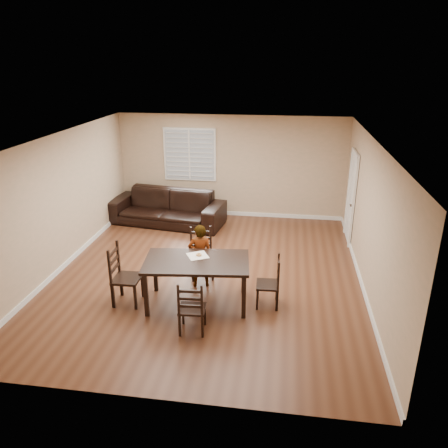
{
  "coord_description": "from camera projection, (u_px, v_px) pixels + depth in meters",
  "views": [
    {
      "loc": [
        1.46,
        -7.72,
        4.1
      ],
      "look_at": [
        0.29,
        0.21,
        1.0
      ],
      "focal_mm": 35.0,
      "sensor_mm": 36.0,
      "label": 1
    }
  ],
  "objects": [
    {
      "name": "chair_left",
      "position": [
        120.0,
        277.0,
        7.61
      ],
      "size": [
        0.47,
        0.5,
        1.09
      ],
      "rotation": [
        0.0,
        0.0,
        1.6
      ],
      "color": "black",
      "rests_on": "ground"
    },
    {
      "name": "child",
      "position": [
        200.0,
        256.0,
        8.11
      ],
      "size": [
        0.51,
        0.4,
        1.24
      ],
      "primitive_type": "imported",
      "rotation": [
        0.0,
        0.0,
        3.4
      ],
      "color": "gray",
      "rests_on": "ground"
    },
    {
      "name": "room",
      "position": [
        210.0,
        184.0,
        8.3
      ],
      "size": [
        6.04,
        7.04,
        2.72
      ],
      "color": "tan",
      "rests_on": "ground"
    },
    {
      "name": "dining_table",
      "position": [
        197.0,
        265.0,
        7.46
      ],
      "size": [
        1.88,
        1.19,
        0.83
      ],
      "rotation": [
        0.0,
        0.0,
        0.11
      ],
      "color": "black",
      "rests_on": "ground"
    },
    {
      "name": "chair_right",
      "position": [
        274.0,
        284.0,
        7.53
      ],
      "size": [
        0.4,
        0.43,
        0.92
      ],
      "rotation": [
        0.0,
        0.0,
        -1.53
      ],
      "color": "black",
      "rests_on": "ground"
    },
    {
      "name": "donut",
      "position": [
        199.0,
        254.0,
        7.61
      ],
      "size": [
        0.1,
        0.1,
        0.04
      ],
      "color": "#C08344",
      "rests_on": "napkin"
    },
    {
      "name": "chair_far",
      "position": [
        191.0,
        312.0,
        6.72
      ],
      "size": [
        0.44,
        0.41,
        0.91
      ],
      "rotation": [
        0.0,
        0.0,
        3.21
      ],
      "color": "black",
      "rests_on": "ground"
    },
    {
      "name": "chair_near",
      "position": [
        201.0,
        253.0,
        8.61
      ],
      "size": [
        0.54,
        0.52,
        0.99
      ],
      "rotation": [
        0.0,
        0.0,
        0.27
      ],
      "color": "black",
      "rests_on": "ground"
    },
    {
      "name": "ground",
      "position": [
        208.0,
        273.0,
        8.8
      ],
      "size": [
        7.0,
        7.0,
        0.0
      ],
      "primitive_type": "plane",
      "color": "brown",
      "rests_on": "ground"
    },
    {
      "name": "napkin",
      "position": [
        198.0,
        256.0,
        7.62
      ],
      "size": [
        0.45,
        0.45,
        0.0
      ],
      "primitive_type": "cube",
      "rotation": [
        0.0,
        0.0,
        0.51
      ],
      "color": "beige",
      "rests_on": "dining_table"
    },
    {
      "name": "sofa",
      "position": [
        167.0,
        208.0,
        11.27
      ],
      "size": [
        3.07,
        1.54,
        0.86
      ],
      "primitive_type": "imported",
      "rotation": [
        0.0,
        0.0,
        -0.14
      ],
      "color": "black",
      "rests_on": "ground"
    }
  ]
}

